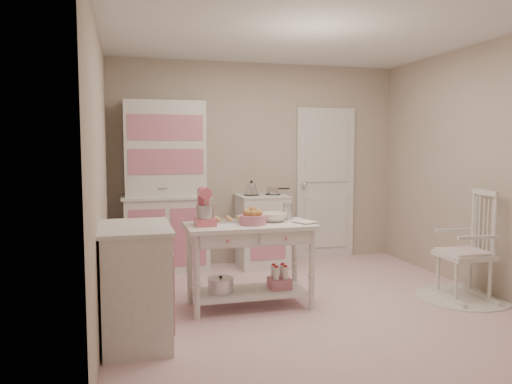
# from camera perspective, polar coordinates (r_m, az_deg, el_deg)

# --- Properties ---
(room_shell) EXTENTS (3.84, 3.84, 2.62)m
(room_shell) POSITION_cam_1_polar(r_m,az_deg,el_deg) (4.75, 6.19, 6.63)
(room_shell) COLOR pink
(room_shell) RESTS_ON ground
(door) EXTENTS (0.82, 0.05, 2.04)m
(door) POSITION_cam_1_polar(r_m,az_deg,el_deg) (6.86, 7.92, 0.95)
(door) COLOR white
(door) RESTS_ON ground
(hutch) EXTENTS (1.06, 0.50, 2.08)m
(hutch) POSITION_cam_1_polar(r_m,az_deg,el_deg) (6.13, -10.28, 0.59)
(hutch) COLOR white
(hutch) RESTS_ON ground
(stove) EXTENTS (0.62, 0.57, 0.92)m
(stove) POSITION_cam_1_polar(r_m,az_deg,el_deg) (6.36, 0.71, -4.42)
(stove) COLOR white
(stove) RESTS_ON ground
(base_cabinet) EXTENTS (0.54, 0.84, 0.92)m
(base_cabinet) POSITION_cam_1_polar(r_m,az_deg,el_deg) (4.07, -13.52, -10.17)
(base_cabinet) COLOR white
(base_cabinet) RESTS_ON ground
(lace_rug) EXTENTS (0.92, 0.92, 0.01)m
(lace_rug) POSITION_cam_1_polar(r_m,az_deg,el_deg) (5.57, 22.52, -11.06)
(lace_rug) COLOR white
(lace_rug) RESTS_ON ground
(rocking_chair) EXTENTS (0.56, 0.77, 1.10)m
(rocking_chair) POSITION_cam_1_polar(r_m,az_deg,el_deg) (5.44, 22.73, -5.54)
(rocking_chair) COLOR white
(rocking_chair) RESTS_ON ground
(work_table) EXTENTS (1.20, 0.60, 0.80)m
(work_table) POSITION_cam_1_polar(r_m,az_deg,el_deg) (4.80, -0.75, -8.38)
(work_table) COLOR white
(work_table) RESTS_ON ground
(stand_mixer) EXTENTS (0.20, 0.28, 0.34)m
(stand_mixer) POSITION_cam_1_polar(r_m,az_deg,el_deg) (4.63, -5.86, -1.73)
(stand_mixer) COLOR #DC5D71
(stand_mixer) RESTS_ON work_table
(cookie_tray) EXTENTS (0.34, 0.24, 0.02)m
(cookie_tray) POSITION_cam_1_polar(r_m,az_deg,el_deg) (4.86, -2.99, -3.31)
(cookie_tray) COLOR silver
(cookie_tray) RESTS_ON work_table
(bread_basket) EXTENTS (0.25, 0.25, 0.09)m
(bread_basket) POSITION_cam_1_polar(r_m,az_deg,el_deg) (4.67, -0.36, -3.20)
(bread_basket) COLOR #C8738A
(bread_basket) RESTS_ON work_table
(mixing_bowl) EXTENTS (0.27, 0.27, 0.08)m
(mixing_bowl) POSITION_cam_1_polar(r_m,az_deg,el_deg) (4.86, 1.99, -2.90)
(mixing_bowl) COLOR white
(mixing_bowl) RESTS_ON work_table
(metal_pitcher) EXTENTS (0.10, 0.10, 0.17)m
(metal_pitcher) POSITION_cam_1_polar(r_m,az_deg,el_deg) (4.98, 3.71, -2.20)
(metal_pitcher) COLOR silver
(metal_pitcher) RESTS_ON work_table
(recipe_book) EXTENTS (0.23, 0.26, 0.02)m
(recipe_book) POSITION_cam_1_polar(r_m,az_deg,el_deg) (4.74, 4.90, -3.52)
(recipe_book) COLOR white
(recipe_book) RESTS_ON work_table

